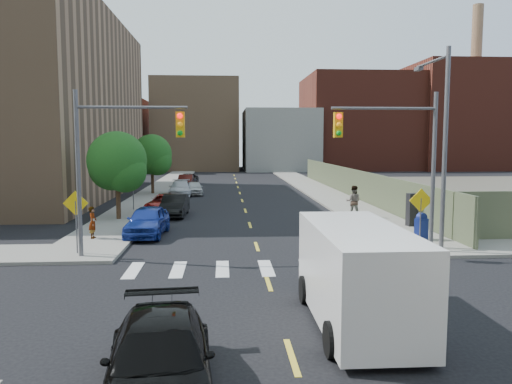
{
  "coord_description": "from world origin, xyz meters",
  "views": [
    {
      "loc": [
        -1.54,
        -14.9,
        4.94
      ],
      "look_at": [
        0.33,
        13.53,
        2.0
      ],
      "focal_mm": 35.0,
      "sensor_mm": 36.0,
      "label": 1
    }
  ],
  "objects": [
    {
      "name": "parked_car_red",
      "position": [
        -5.5,
        19.11,
        0.66
      ],
      "size": [
        2.56,
        4.88,
        1.31
      ],
      "primitive_type": "imported",
      "rotation": [
        0.0,
        0.0,
        -0.08
      ],
      "color": "#A81510",
      "rests_on": "ground"
    },
    {
      "name": "parked_car_silver",
      "position": [
        -5.39,
        29.82,
        0.68
      ],
      "size": [
        2.12,
        4.79,
        1.37
      ],
      "primitive_type": "imported",
      "rotation": [
        0.0,
        0.0,
        0.04
      ],
      "color": "#AEB0B6",
      "rests_on": "ground"
    },
    {
      "name": "streetlight_ne",
      "position": [
        8.2,
        6.9,
        5.22
      ],
      "size": [
        0.25,
        3.7,
        9.0
      ],
      "color": "#59595E",
      "rests_on": "ground"
    },
    {
      "name": "payphone",
      "position": [
        9.06,
        12.27,
        1.07
      ],
      "size": [
        0.62,
        0.54,
        1.85
      ],
      "primitive_type": "cube",
      "rotation": [
        0.0,
        0.0,
        0.18
      ],
      "color": "black",
      "rests_on": "sidewalk_ne"
    },
    {
      "name": "signal_ne",
      "position": [
        5.98,
        6.0,
        4.53
      ],
      "size": [
        4.59,
        0.3,
        7.0
      ],
      "color": "#59595E",
      "rests_on": "ground"
    },
    {
      "name": "tree_west_near",
      "position": [
        -8.0,
        16.05,
        3.48
      ],
      "size": [
        3.66,
        3.64,
        5.52
      ],
      "color": "#332114",
      "rests_on": "ground"
    },
    {
      "name": "parked_car_black",
      "position": [
        -4.74,
        17.73,
        0.71
      ],
      "size": [
        1.69,
        4.38,
        1.42
      ],
      "primitive_type": "imported",
      "rotation": [
        0.0,
        0.0,
        -0.04
      ],
      "color": "black",
      "rests_on": "ground"
    },
    {
      "name": "bg_bldg_fareast",
      "position": [
        38.0,
        70.0,
        9.0
      ],
      "size": [
        14.0,
        16.0,
        18.0
      ],
      "primitive_type": "cube",
      "color": "#592319",
      "rests_on": "ground"
    },
    {
      "name": "parked_car_blue",
      "position": [
        -5.5,
        11.04,
        0.78
      ],
      "size": [
        2.09,
        4.67,
        1.56
      ],
      "primitive_type": "imported",
      "rotation": [
        0.0,
        0.0,
        -0.05
      ],
      "color": "navy",
      "rests_on": "ground"
    },
    {
      "name": "signal_nw",
      "position": [
        -5.98,
        6.0,
        4.53
      ],
      "size": [
        4.59,
        0.3,
        7.0
      ],
      "color": "#59595E",
      "rests_on": "ground"
    },
    {
      "name": "bg_bldg_west",
      "position": [
        -22.0,
        70.0,
        6.0
      ],
      "size": [
        14.0,
        18.0,
        12.0
      ],
      "primitive_type": "cube",
      "color": "#592319",
      "rests_on": "ground"
    },
    {
      "name": "sidewalk_ne",
      "position": [
        7.75,
        41.5,
        0.07
      ],
      "size": [
        3.5,
        73.0,
        0.15
      ],
      "primitive_type": "cube",
      "color": "gray",
      "rests_on": "ground"
    },
    {
      "name": "pedestrian_east",
      "position": [
        6.62,
        15.74,
        1.14
      ],
      "size": [
        1.16,
        1.03,
        1.98
      ],
      "primitive_type": "imported",
      "rotation": [
        0.0,
        0.0,
        2.79
      ],
      "color": "gray",
      "rests_on": "sidewalk_ne"
    },
    {
      "name": "fence_north",
      "position": [
        9.6,
        28.0,
        1.25
      ],
      "size": [
        0.12,
        44.0,
        2.5
      ],
      "primitive_type": "cube",
      "color": "#5D6546",
      "rests_on": "ground"
    },
    {
      "name": "black_sedan",
      "position": [
        -2.79,
        -5.6,
        0.74
      ],
      "size": [
        2.53,
        5.25,
        1.47
      ],
      "primitive_type": "imported",
      "rotation": [
        0.0,
        0.0,
        0.09
      ],
      "color": "black",
      "rests_on": "ground"
    },
    {
      "name": "bg_bldg_center",
      "position": [
        8.0,
        70.0,
        5.0
      ],
      "size": [
        12.0,
        16.0,
        10.0
      ],
      "primitive_type": "cube",
      "color": "gray",
      "rests_on": "ground"
    },
    {
      "name": "pedestrian_west",
      "position": [
        -7.97,
        9.79,
        0.94
      ],
      "size": [
        0.4,
        0.59,
        1.57
      ],
      "primitive_type": "imported",
      "rotation": [
        0.0,
        0.0,
        1.61
      ],
      "color": "gray",
      "rests_on": "sidewalk_nw"
    },
    {
      "name": "parked_car_grey",
      "position": [
        -5.5,
        41.33,
        0.62
      ],
      "size": [
        2.2,
        4.52,
        1.24
      ],
      "primitive_type": "imported",
      "rotation": [
        0.0,
        0.0,
        -0.03
      ],
      "color": "black",
      "rests_on": "ground"
    },
    {
      "name": "parked_car_white",
      "position": [
        -4.2,
        30.78,
        0.63
      ],
      "size": [
        1.84,
        3.8,
        1.25
      ],
      "primitive_type": "imported",
      "rotation": [
        0.0,
        0.0,
        0.1
      ],
      "color": "beige",
      "rests_on": "ground"
    },
    {
      "name": "warn_sign_nw",
      "position": [
        -7.8,
        6.5,
        1.99
      ],
      "size": [
        1.06,
        0.06,
        2.83
      ],
      "color": "#59595E",
      "rests_on": "ground"
    },
    {
      "name": "tree_west_far",
      "position": [
        -8.0,
        31.05,
        3.48
      ],
      "size": [
        3.66,
        3.64,
        5.52
      ],
      "color": "#332114",
      "rests_on": "ground"
    },
    {
      "name": "warn_sign_midwest",
      "position": [
        -7.8,
        20.0,
        1.99
      ],
      "size": [
        1.06,
        0.06,
        2.83
      ],
      "color": "#59595E",
      "rests_on": "ground"
    },
    {
      "name": "warn_sign_ne",
      "position": [
        7.2,
        6.5,
        1.99
      ],
      "size": [
        1.06,
        0.06,
        2.83
      ],
      "color": "#59595E",
      "rests_on": "ground"
    },
    {
      "name": "bg_bldg_east",
      "position": [
        22.0,
        72.0,
        8.0
      ],
      "size": [
        18.0,
        18.0,
        16.0
      ],
      "primitive_type": "cube",
      "color": "#592319",
      "rests_on": "ground"
    },
    {
      "name": "cargo_van",
      "position": [
        2.02,
        -1.92,
        1.42
      ],
      "size": [
        2.48,
        5.89,
        2.69
      ],
      "rotation": [
        0.0,
        0.0,
        -0.0
      ],
      "color": "white",
      "rests_on": "ground"
    },
    {
      "name": "parked_car_maroon",
      "position": [
        -5.5,
        37.74,
        0.68
      ],
      "size": [
        1.47,
        4.15,
        1.36
      ],
      "primitive_type": "imported",
      "rotation": [
        0.0,
        0.0,
        -0.01
      ],
      "color": "#3B0F0B",
      "rests_on": "ground"
    },
    {
      "name": "bg_bldg_midwest",
      "position": [
        -6.0,
        72.0,
        7.5
      ],
      "size": [
        14.0,
        16.0,
        15.0
      ],
      "primitive_type": "cube",
      "color": "#8C6B4C",
      "rests_on": "ground"
    },
    {
      "name": "ground",
      "position": [
        0.0,
        0.0,
        0.0
      ],
      "size": [
        160.0,
        160.0,
        0.0
      ],
      "primitive_type": "plane",
      "color": "black",
      "rests_on": "ground"
    },
    {
      "name": "mailbox",
      "position": [
        8.04,
        8.4,
        0.79
      ],
      "size": [
        0.66,
        0.59,
        1.32
      ],
      "rotation": [
        0.0,
        0.0,
        0.41
      ],
      "color": "navy",
      "rests_on": "sidewalk_ne"
    },
    {
      "name": "smokestack",
      "position": [
        42.0,
        70.0,
        14.0
      ],
      "size": [
        1.8,
        1.8,
        28.0
      ],
      "primitive_type": "cylinder",
      "color": "#8C6B4C",
      "rests_on": "ground"
    },
    {
      "name": "sidewalk_nw",
      "position": [
        -7.75,
        41.5,
        0.07
      ],
      "size": [
        3.5,
        73.0,
        0.15
      ],
      "primitive_type": "cube",
      "color": "gray",
      "rests_on": "ground"
    }
  ]
}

